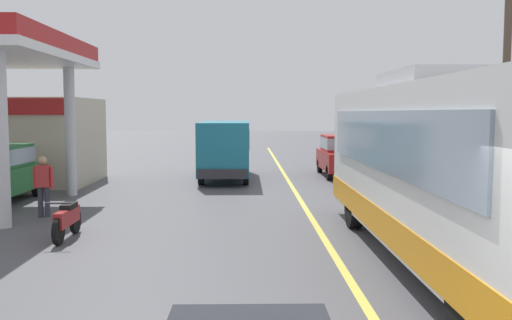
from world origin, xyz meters
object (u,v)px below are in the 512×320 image
at_px(motorcycle_parked_forecourt, 67,219).
at_px(coach_bus_main, 448,173).
at_px(car_trailing_behind_bus, 341,153).
at_px(pedestrian_near_pump, 43,183).
at_px(minibus_opposing_lane, 225,145).

bearing_deg(motorcycle_parked_forecourt, coach_bus_main, -15.89).
bearing_deg(car_trailing_behind_bus, motorcycle_parked_forecourt, -123.85).
distance_m(coach_bus_main, pedestrian_near_pump, 10.51).
distance_m(coach_bus_main, car_trailing_behind_bus, 14.56).
bearing_deg(pedestrian_near_pump, minibus_opposing_lane, 61.93).
distance_m(coach_bus_main, motorcycle_parked_forecourt, 8.20).
bearing_deg(car_trailing_behind_bus, pedestrian_near_pump, -135.29).
xyz_separation_m(coach_bus_main, car_trailing_behind_bus, (0.47, 14.54, -0.71)).
xyz_separation_m(minibus_opposing_lane, car_trailing_behind_bus, (5.12, 0.98, -0.46)).
bearing_deg(pedestrian_near_pump, coach_bus_main, -27.80).
height_order(motorcycle_parked_forecourt, pedestrian_near_pump, pedestrian_near_pump).
distance_m(motorcycle_parked_forecourt, car_trailing_behind_bus, 14.84).
xyz_separation_m(coach_bus_main, pedestrian_near_pump, (-9.27, 4.89, -0.79)).
bearing_deg(pedestrian_near_pump, car_trailing_behind_bus, 44.71).
relative_size(minibus_opposing_lane, pedestrian_near_pump, 3.69).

